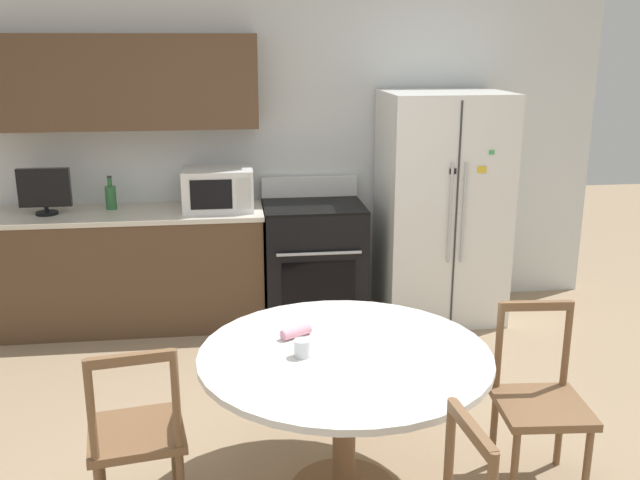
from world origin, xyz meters
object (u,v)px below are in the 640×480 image
Objects in this scene: refrigerator at (441,207)px; dining_chair_right at (540,403)px; counter_bottle at (111,197)px; countertop_tv at (44,190)px; candle_glass at (302,349)px; microwave at (218,189)px; dining_chair_left at (137,436)px; oven_range at (314,260)px.

refrigerator reaches higher than dining_chair_right.
refrigerator is at bearing -4.15° from counter_bottle.
countertop_tv is 2.87m from candle_glass.
countertop_tv is at bearing 125.18° from candle_glass.
microwave is 1.41× the size of countertop_tv.
countertop_tv is at bearing -35.27° from dining_chair_right.
refrigerator reaches higher than countertop_tv.
refrigerator is 1.96× the size of dining_chair_right.
counter_bottle is at bearing 172.02° from microwave.
refrigerator is 1.72m from microwave.
microwave reaches higher than dining_chair_left.
oven_range is 2.07× the size of microwave.
dining_chair_left and dining_chair_right have the same top height.
refrigerator reaches higher than dining_chair_left.
refrigerator is at bearing -89.48° from dining_chair_right.
refrigerator reaches higher than oven_range.
oven_range reaches higher than dining_chair_right.
oven_range is 2.92× the size of countertop_tv.
countertop_tv is at bearing 178.83° from refrigerator.
counter_bottle is (-1.53, 0.13, 0.53)m from oven_range.
dining_chair_left is at bearing -79.98° from counter_bottle.
candle_glass is at bearing -63.96° from counter_bottle.
microwave is at bearing 179.03° from oven_range.
dining_chair_right is (2.80, -2.34, -0.65)m from countertop_tv.
countertop_tv is 0.41× the size of dining_chair_right.
dining_chair_right is 11.12× the size of candle_glass.
oven_range is 13.32× the size of candle_glass.
dining_chair_left reaches higher than candle_glass.
oven_range is at bearing 81.97° from candle_glass.
counter_bottle is 0.28× the size of dining_chair_right.
microwave is 0.58× the size of dining_chair_left.
counter_bottle is 2.61m from dining_chair_left.
microwave is 0.82m from counter_bottle.
microwave reaches higher than counter_bottle.
dining_chair_left is 0.83m from candle_glass.
refrigerator is at bearing -2.34° from microwave.
refrigerator is at bearing -1.17° from countertop_tv.
microwave is 1.25m from countertop_tv.
countertop_tv reaches higher than dining_chair_right.
counter_bottle is (-2.52, 0.18, 0.11)m from refrigerator.
candle_glass is (-0.33, -2.33, 0.31)m from oven_range.
refrigerator is at bearing 59.79° from candle_glass.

